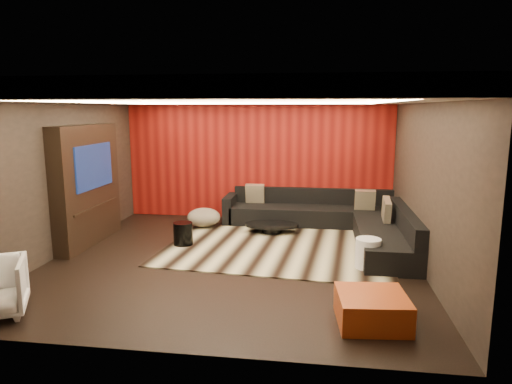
# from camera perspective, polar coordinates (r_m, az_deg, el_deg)

# --- Properties ---
(floor) EXTENTS (6.00, 6.00, 0.02)m
(floor) POSITION_cam_1_polar(r_m,az_deg,el_deg) (7.72, -2.86, -8.51)
(floor) COLOR black
(floor) RESTS_ON ground
(ceiling) EXTENTS (6.00, 6.00, 0.02)m
(ceiling) POSITION_cam_1_polar(r_m,az_deg,el_deg) (7.31, -3.06, 12.89)
(ceiling) COLOR silver
(ceiling) RESTS_ON ground
(wall_back) EXTENTS (6.00, 0.02, 2.80)m
(wall_back) POSITION_cam_1_polar(r_m,az_deg,el_deg) (10.33, 0.22, 4.35)
(wall_back) COLOR black
(wall_back) RESTS_ON ground
(wall_left) EXTENTS (0.02, 6.00, 2.80)m
(wall_left) POSITION_cam_1_polar(r_m,az_deg,el_deg) (8.49, -23.35, 2.16)
(wall_left) COLOR black
(wall_left) RESTS_ON ground
(wall_right) EXTENTS (0.02, 6.00, 2.80)m
(wall_right) POSITION_cam_1_polar(r_m,az_deg,el_deg) (7.43, 20.49, 1.30)
(wall_right) COLOR black
(wall_right) RESTS_ON ground
(red_feature_wall) EXTENTS (5.98, 0.05, 2.78)m
(red_feature_wall) POSITION_cam_1_polar(r_m,az_deg,el_deg) (10.29, 0.19, 4.32)
(red_feature_wall) COLOR #6B0C0A
(red_feature_wall) RESTS_ON ground
(soffit_back) EXTENTS (6.00, 0.60, 0.22)m
(soffit_back) POSITION_cam_1_polar(r_m,az_deg,el_deg) (9.97, -0.02, 11.55)
(soffit_back) COLOR silver
(soffit_back) RESTS_ON ground
(soffit_front) EXTENTS (6.00, 0.60, 0.22)m
(soffit_front) POSITION_cam_1_polar(r_m,az_deg,el_deg) (4.69, -9.55, 12.70)
(soffit_front) COLOR silver
(soffit_front) RESTS_ON ground
(soffit_left) EXTENTS (0.60, 4.80, 0.22)m
(soffit_left) POSITION_cam_1_polar(r_m,az_deg,el_deg) (8.26, -22.13, 11.04)
(soffit_left) COLOR silver
(soffit_left) RESTS_ON ground
(soffit_right) EXTENTS (0.60, 4.80, 0.22)m
(soffit_right) POSITION_cam_1_polar(r_m,az_deg,el_deg) (7.29, 18.71, 11.43)
(soffit_right) COLOR silver
(soffit_right) RESTS_ON ground
(cove_back) EXTENTS (4.80, 0.08, 0.04)m
(cove_back) POSITION_cam_1_polar(r_m,az_deg,el_deg) (9.63, -0.31, 11.06)
(cove_back) COLOR #FFD899
(cove_back) RESTS_ON ground
(cove_front) EXTENTS (4.80, 0.08, 0.04)m
(cove_front) POSITION_cam_1_polar(r_m,az_deg,el_deg) (5.01, -8.33, 11.54)
(cove_front) COLOR #FFD899
(cove_front) RESTS_ON ground
(cove_left) EXTENTS (0.08, 4.80, 0.04)m
(cove_left) POSITION_cam_1_polar(r_m,az_deg,el_deg) (8.10, -19.97, 10.57)
(cove_left) COLOR #FFD899
(cove_left) RESTS_ON ground
(cove_right) EXTENTS (0.08, 4.80, 0.04)m
(cove_right) POSITION_cam_1_polar(r_m,az_deg,el_deg) (7.23, 15.98, 10.88)
(cove_right) COLOR #FFD899
(cove_right) RESTS_ON ground
(tv_surround) EXTENTS (0.30, 2.00, 2.20)m
(tv_surround) POSITION_cam_1_polar(r_m,az_deg,el_deg) (8.96, -20.37, 0.82)
(tv_surround) COLOR black
(tv_surround) RESTS_ON ground
(tv_screen) EXTENTS (0.04, 1.30, 0.80)m
(tv_screen) POSITION_cam_1_polar(r_m,az_deg,el_deg) (8.84, -19.59, 3.04)
(tv_screen) COLOR black
(tv_screen) RESTS_ON ground
(tv_shelf) EXTENTS (0.04, 1.60, 0.04)m
(tv_shelf) POSITION_cam_1_polar(r_m,az_deg,el_deg) (8.96, -19.30, -1.72)
(tv_shelf) COLOR black
(tv_shelf) RESTS_ON ground
(rug) EXTENTS (4.24, 3.32, 0.02)m
(rug) POSITION_cam_1_polar(r_m,az_deg,el_deg) (8.33, 2.81, -6.94)
(rug) COLOR #BDB68A
(rug) RESTS_ON floor
(coffee_table) EXTENTS (1.12, 1.12, 0.18)m
(coffee_table) POSITION_cam_1_polar(r_m,az_deg,el_deg) (9.25, 1.97, -4.50)
(coffee_table) COLOR black
(coffee_table) RESTS_ON rug
(drum_stool) EXTENTS (0.45, 0.45, 0.42)m
(drum_stool) POSITION_cam_1_polar(r_m,az_deg,el_deg) (8.51, -9.10, -5.16)
(drum_stool) COLOR black
(drum_stool) RESTS_ON rug
(striped_pouf) EXTENTS (0.77, 0.77, 0.39)m
(striped_pouf) POSITION_cam_1_polar(r_m,az_deg,el_deg) (9.75, -6.55, -3.16)
(striped_pouf) COLOR beige
(striped_pouf) RESTS_ON rug
(white_side_table) EXTENTS (0.43, 0.43, 0.49)m
(white_side_table) POSITION_cam_1_polar(r_m,az_deg,el_deg) (7.43, 13.81, -7.51)
(white_side_table) COLOR white
(white_side_table) RESTS_ON floor
(orange_ottoman) EXTENTS (0.86, 0.86, 0.35)m
(orange_ottoman) POSITION_cam_1_polar(r_m,az_deg,el_deg) (5.68, 14.28, -13.97)
(orange_ottoman) COLOR maroon
(orange_ottoman) RESTS_ON floor
(sectional_sofa) EXTENTS (3.65, 3.50, 0.75)m
(sectional_sofa) POSITION_cam_1_polar(r_m,az_deg,el_deg) (9.31, 9.90, -3.60)
(sectional_sofa) COLOR black
(sectional_sofa) RESTS_ON floor
(throw_pillows) EXTENTS (2.94, 1.69, 0.50)m
(throw_pillows) POSITION_cam_1_polar(r_m,az_deg,el_deg) (9.52, 9.44, -1.08)
(throw_pillows) COLOR #C7B792
(throw_pillows) RESTS_ON sectional_sofa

